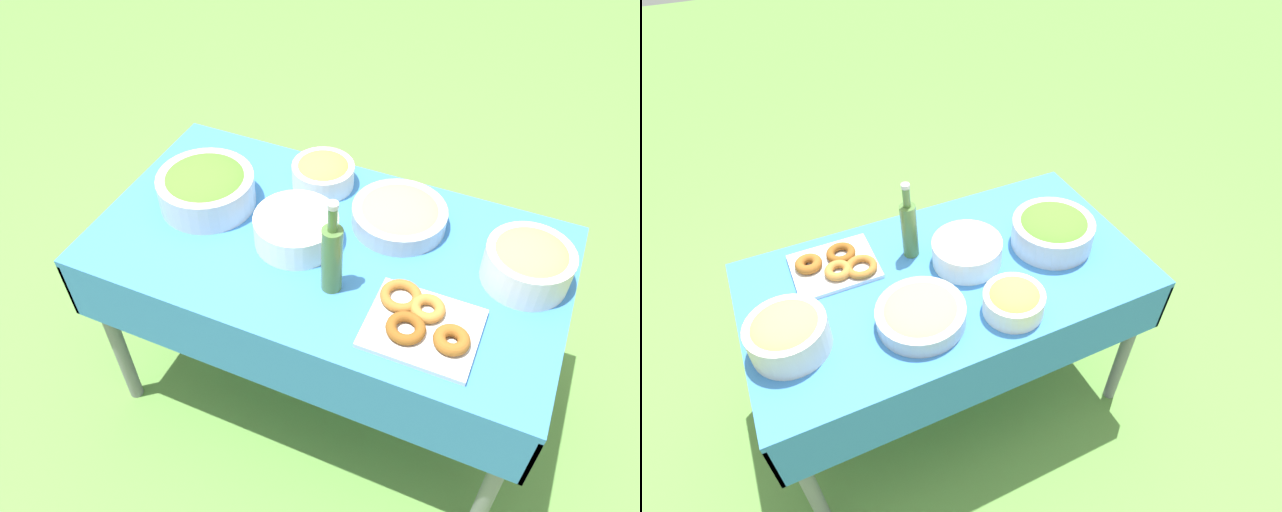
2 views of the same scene
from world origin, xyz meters
TOP-DOWN VIEW (x-y plane):
  - ground_plane at (0.00, 0.00)m, footprint 14.00×14.00m
  - picnic_table at (0.00, 0.00)m, footprint 1.43×0.79m
  - salad_bowl at (0.43, -0.02)m, footprint 0.31×0.31m
  - pasta_bowl at (-0.17, -0.17)m, footprint 0.29×0.29m
  - donut_platter at (-0.35, 0.19)m, footprint 0.31×0.27m
  - plate_stack at (0.09, 0.03)m, footprint 0.26×0.26m
  - olive_oil_bottle at (-0.08, 0.15)m, footprint 0.06×0.06m
  - fruit_bowl at (-0.57, -0.09)m, footprint 0.25×0.25m
  - olive_bowl at (0.13, -0.26)m, footprint 0.21×0.21m

SIDE VIEW (x-z plane):
  - ground_plane at x=0.00m, z-range 0.00..0.00m
  - picnic_table at x=0.00m, z-range 0.28..1.05m
  - donut_platter at x=-0.35m, z-range 0.76..0.81m
  - pasta_bowl at x=-0.17m, z-range 0.77..0.85m
  - plate_stack at x=0.09m, z-range 0.77..0.86m
  - olive_bowl at x=0.13m, z-range 0.77..0.87m
  - salad_bowl at x=0.43m, z-range 0.77..0.90m
  - fruit_bowl at x=-0.57m, z-range 0.77..0.91m
  - olive_oil_bottle at x=-0.08m, z-range 0.74..1.05m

